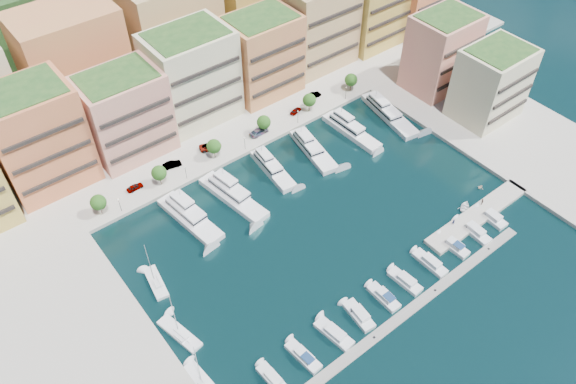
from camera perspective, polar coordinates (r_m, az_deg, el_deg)
name	(u,v)px	position (r m, az deg, el deg)	size (l,w,h in m)	color
ground	(321,221)	(133.30, 3.41, -2.94)	(400.00, 400.00, 0.00)	black
north_quay	(186,98)	(171.91, -10.35, 9.39)	(220.00, 64.00, 2.00)	#9E998E
east_quay	(510,134)	(167.81, 21.62, 5.53)	(34.00, 76.00, 2.00)	#9E998E
hillside	(113,32)	(209.66, -17.31, 15.23)	(240.00, 40.00, 58.00)	#1F3C18
south_pontoon	(405,314)	(120.30, 11.83, -12.02)	(72.00, 2.20, 0.35)	gray
finger_pier	(477,217)	(141.31, 18.63, -2.40)	(32.00, 5.00, 2.00)	#9E998E
apartment_1	(39,137)	(145.19, -24.00, 5.09)	(20.00, 16.50, 26.80)	#DA7348
apartment_2	(125,114)	(148.67, -16.19, 7.60)	(20.00, 15.50, 22.80)	tan
apartment_3	(192,76)	(155.95, -9.74, 11.53)	(22.00, 16.50, 25.80)	beige
apartment_4	(262,55)	(164.60, -2.63, 13.74)	(20.00, 15.50, 23.80)	#C98A4B
apartment_5	(317,23)	(176.99, 2.95, 16.76)	(22.00, 16.50, 26.80)	tan
apartment_6	(373,10)	(190.28, 8.64, 17.83)	(20.00, 15.50, 22.80)	gold
apartment_east_a	(441,52)	(172.54, 15.29, 13.58)	(18.00, 14.50, 22.80)	tan
apartment_east_b	(491,83)	(165.06, 19.94, 10.36)	(18.00, 14.50, 20.80)	beige
backblock_1	(75,63)	(165.45, -20.84, 12.17)	(26.00, 18.00, 30.00)	#C98A4B
backblock_2	(172,28)	(174.38, -11.70, 16.04)	(26.00, 18.00, 30.00)	tan
tree_0	(98,202)	(137.88, -18.72, -1.01)	(3.80, 3.80, 5.65)	#473323
tree_1	(159,173)	(141.16, -12.97, 1.90)	(3.80, 3.80, 5.65)	#473323
tree_2	(214,146)	(146.12, -7.54, 4.62)	(3.80, 3.80, 5.65)	#473323
tree_3	(264,122)	(152.61, -2.48, 7.10)	(3.80, 3.80, 5.65)	#473323
tree_4	(309,100)	(160.43, 2.18, 9.31)	(3.80, 3.80, 5.65)	#473323
tree_5	(351,80)	(169.41, 6.42, 11.25)	(3.80, 3.80, 5.65)	#473323
lamppost_0	(119,203)	(137.56, -16.77, -1.08)	(0.30, 0.30, 4.20)	black
lamppost_1	(185,170)	(141.89, -10.38, 2.18)	(0.30, 0.30, 4.20)	black
lamppost_2	(245,141)	(148.28, -4.43, 5.18)	(0.30, 0.30, 4.20)	black
lamppost_3	(298,115)	(156.50, 1.01, 7.85)	(0.30, 0.30, 4.20)	black
lamppost_4	(346,91)	(166.26, 5.92, 10.17)	(0.30, 0.30, 4.20)	black
yacht_1	(188,216)	(134.73, -10.08, -2.40)	(7.26, 20.06, 7.30)	white
yacht_2	(231,194)	(138.05, -5.79, -0.22)	(7.50, 21.15, 7.30)	white
yacht_3	(271,167)	(144.38, -1.72, 2.57)	(5.97, 17.28, 7.30)	white
yacht_4	(312,148)	(150.03, 2.44, 4.48)	(8.05, 19.09, 7.30)	white
yacht_5	(350,129)	(156.78, 6.27, 6.40)	(4.77, 19.58, 7.30)	white
yacht_6	(387,112)	(164.19, 10.07, 8.00)	(8.64, 22.55, 7.30)	white
cruiser_0	(273,379)	(110.47, -1.56, -18.46)	(2.69, 7.35, 2.55)	silver
cruiser_1	(304,356)	(112.52, 1.59, -16.36)	(3.19, 8.32, 2.66)	silver
cruiser_2	(334,334)	(115.23, 4.71, -14.16)	(3.94, 8.91, 2.55)	silver
cruiser_3	(359,315)	(117.93, 7.24, -12.32)	(3.61, 8.04, 2.55)	silver
cruiser_4	(384,297)	(121.05, 9.72, -10.48)	(2.66, 7.77, 2.66)	silver
cruiser_5	(405,281)	(124.23, 11.83, -8.87)	(3.21, 8.01, 2.55)	silver
cruiser_6	(430,263)	(128.41, 14.23, -7.01)	(2.76, 8.45, 2.55)	silver
cruiser_7	(453,246)	(132.85, 16.45, -5.27)	(2.92, 7.84, 2.66)	silver
cruiser_8	(474,231)	(137.23, 18.33, -3.78)	(3.15, 9.16, 2.55)	silver
cruiser_9	(492,218)	(141.50, 19.98, -2.46)	(3.08, 7.69, 2.55)	silver
sailboat_0	(203,383)	(111.51, -8.64, -18.62)	(3.55, 9.79, 13.20)	white
sailboat_2	(156,283)	(124.93, -13.24, -8.99)	(4.08, 9.33, 13.20)	white
sailboat_1	(180,334)	(117.13, -10.94, -13.97)	(4.89, 10.89, 13.20)	white
tender_3	(480,187)	(148.21, 18.96, 0.49)	(1.48, 1.71, 0.90)	beige
tender_2	(465,207)	(142.18, 17.54, -1.43)	(2.84, 3.98, 0.82)	white
car_0	(135,187)	(143.44, -15.30, 0.49)	(1.68, 4.19, 1.43)	gray
car_1	(172,165)	(147.15, -11.70, 2.75)	(1.68, 4.81, 1.58)	gray
car_2	(210,146)	(150.78, -7.89, 4.63)	(2.72, 5.91, 1.64)	gray
car_3	(259,132)	(154.16, -2.97, 6.15)	(2.35, 5.79, 1.68)	gray
car_4	(296,111)	(161.49, 0.78, 8.26)	(1.56, 3.89, 1.32)	gray
car_5	(313,95)	(167.28, 2.60, 9.77)	(1.69, 4.84, 1.59)	gray
person_0	(453,222)	(136.01, 16.46, -2.93)	(0.59, 0.38, 1.61)	#272B4F
person_1	(482,202)	(142.51, 19.09, -0.94)	(0.86, 0.67, 1.76)	#49372C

